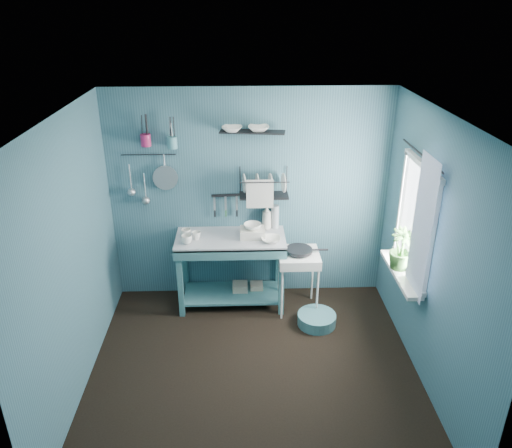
{
  "coord_description": "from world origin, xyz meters",
  "views": [
    {
      "loc": [
        -0.12,
        -3.87,
        3.36
      ],
      "look_at": [
        0.05,
        0.85,
        1.2
      ],
      "focal_mm": 35.0,
      "sensor_mm": 36.0,
      "label": 1
    }
  ],
  "objects_px": {
    "potted_plant": "(401,249)",
    "utensil_cup_magenta": "(146,140)",
    "mug_mid": "(196,236)",
    "water_bottle": "(275,217)",
    "hotplate_stand": "(298,281)",
    "wash_tub": "(253,233)",
    "colander": "(165,178)",
    "soap_bottle": "(267,217)",
    "frying_pan": "(299,250)",
    "utensil_cup_teal": "(172,142)",
    "mug_right": "(186,233)",
    "mug_left": "(187,239)",
    "storage_tin_large": "(240,291)",
    "storage_tin_small": "(257,291)",
    "dish_rack": "(264,183)",
    "floor_basin": "(317,319)",
    "work_counter": "(231,270)"
  },
  "relations": [
    {
      "from": "potted_plant",
      "to": "hotplate_stand",
      "type": "bearing_deg",
      "value": 150.46
    },
    {
      "from": "dish_rack",
      "to": "utensil_cup_teal",
      "type": "bearing_deg",
      "value": 171.39
    },
    {
      "from": "storage_tin_small",
      "to": "dish_rack",
      "type": "bearing_deg",
      "value": 37.37
    },
    {
      "from": "soap_bottle",
      "to": "wash_tub",
      "type": "bearing_deg",
      "value": -127.69
    },
    {
      "from": "work_counter",
      "to": "frying_pan",
      "type": "distance_m",
      "value": 0.85
    },
    {
      "from": "mug_mid",
      "to": "frying_pan",
      "type": "relative_size",
      "value": 0.33
    },
    {
      "from": "mug_mid",
      "to": "mug_right",
      "type": "height_order",
      "value": "mug_right"
    },
    {
      "from": "soap_bottle",
      "to": "utensil_cup_teal",
      "type": "bearing_deg",
      "value": -179.67
    },
    {
      "from": "potted_plant",
      "to": "storage_tin_large",
      "type": "relative_size",
      "value": 1.98
    },
    {
      "from": "hotplate_stand",
      "to": "mug_left",
      "type": "bearing_deg",
      "value": 172.19
    },
    {
      "from": "soap_bottle",
      "to": "utensil_cup_magenta",
      "type": "relative_size",
      "value": 2.3
    },
    {
      "from": "potted_plant",
      "to": "storage_tin_large",
      "type": "distance_m",
      "value": 2.02
    },
    {
      "from": "wash_tub",
      "to": "colander",
      "type": "distance_m",
      "value": 1.15
    },
    {
      "from": "work_counter",
      "to": "utensil_cup_magenta",
      "type": "distance_m",
      "value": 1.77
    },
    {
      "from": "soap_bottle",
      "to": "dish_rack",
      "type": "height_order",
      "value": "dish_rack"
    },
    {
      "from": "utensil_cup_teal",
      "to": "floor_basin",
      "type": "relative_size",
      "value": 0.3
    },
    {
      "from": "utensil_cup_magenta",
      "to": "potted_plant",
      "type": "distance_m",
      "value": 2.91
    },
    {
      "from": "colander",
      "to": "potted_plant",
      "type": "xyz_separation_m",
      "value": [
        2.44,
        -0.93,
        -0.46
      ]
    },
    {
      "from": "dish_rack",
      "to": "utensil_cup_teal",
      "type": "relative_size",
      "value": 4.23
    },
    {
      "from": "soap_bottle",
      "to": "frying_pan",
      "type": "bearing_deg",
      "value": -46.0
    },
    {
      "from": "hotplate_stand",
      "to": "storage_tin_large",
      "type": "height_order",
      "value": "hotplate_stand"
    },
    {
      "from": "mug_mid",
      "to": "utensil_cup_teal",
      "type": "xyz_separation_m",
      "value": [
        -0.23,
        0.25,
        1.0
      ]
    },
    {
      "from": "frying_pan",
      "to": "storage_tin_large",
      "type": "xyz_separation_m",
      "value": [
        -0.67,
        0.21,
        -0.66
      ]
    },
    {
      "from": "wash_tub",
      "to": "storage_tin_small",
      "type": "xyz_separation_m",
      "value": [
        0.05,
        0.1,
        -0.83
      ]
    },
    {
      "from": "mug_mid",
      "to": "work_counter",
      "type": "bearing_deg",
      "value": 8.97
    },
    {
      "from": "mug_right",
      "to": "hotplate_stand",
      "type": "relative_size",
      "value": 0.17
    },
    {
      "from": "utensil_cup_magenta",
      "to": "storage_tin_small",
      "type": "relative_size",
      "value": 0.65
    },
    {
      "from": "soap_bottle",
      "to": "utensil_cup_magenta",
      "type": "distance_m",
      "value": 1.6
    },
    {
      "from": "storage_tin_large",
      "to": "soap_bottle",
      "type": "bearing_deg",
      "value": 25.11
    },
    {
      "from": "mug_left",
      "to": "colander",
      "type": "xyz_separation_m",
      "value": [
        -0.24,
        0.38,
        0.58
      ]
    },
    {
      "from": "hotplate_stand",
      "to": "floor_basin",
      "type": "bearing_deg",
      "value": -68.36
    },
    {
      "from": "hotplate_stand",
      "to": "floor_basin",
      "type": "distance_m",
      "value": 0.48
    },
    {
      "from": "utensil_cup_magenta",
      "to": "frying_pan",
      "type": "bearing_deg",
      "value": -12.03
    },
    {
      "from": "mug_mid",
      "to": "potted_plant",
      "type": "xyz_separation_m",
      "value": [
        2.11,
        -0.64,
        0.12
      ]
    },
    {
      "from": "utensil_cup_teal",
      "to": "mug_left",
      "type": "bearing_deg",
      "value": -69.9
    },
    {
      "from": "frying_pan",
      "to": "utensil_cup_teal",
      "type": "xyz_separation_m",
      "value": [
        -1.38,
        0.35,
        1.15
      ]
    },
    {
      "from": "hotplate_stand",
      "to": "frying_pan",
      "type": "bearing_deg",
      "value": 0.0
    },
    {
      "from": "water_bottle",
      "to": "hotplate_stand",
      "type": "bearing_deg",
      "value": -56.94
    },
    {
      "from": "mug_mid",
      "to": "utensil_cup_magenta",
      "type": "bearing_deg",
      "value": 153.54
    },
    {
      "from": "utensil_cup_teal",
      "to": "storage_tin_large",
      "type": "relative_size",
      "value": 0.59
    },
    {
      "from": "mug_left",
      "to": "soap_bottle",
      "type": "distance_m",
      "value": 0.97
    },
    {
      "from": "potted_plant",
      "to": "utensil_cup_magenta",
      "type": "bearing_deg",
      "value": 161.08
    },
    {
      "from": "utensil_cup_teal",
      "to": "colander",
      "type": "distance_m",
      "value": 0.43
    },
    {
      "from": "mug_left",
      "to": "mug_mid",
      "type": "relative_size",
      "value": 1.23
    },
    {
      "from": "mug_left",
      "to": "floor_basin",
      "type": "xyz_separation_m",
      "value": [
        1.43,
        -0.33,
        -0.86
      ]
    },
    {
      "from": "mug_left",
      "to": "hotplate_stand",
      "type": "relative_size",
      "value": 0.17
    },
    {
      "from": "soap_bottle",
      "to": "storage_tin_small",
      "type": "relative_size",
      "value": 1.49
    },
    {
      "from": "mug_mid",
      "to": "hotplate_stand",
      "type": "distance_m",
      "value": 1.28
    },
    {
      "from": "wash_tub",
      "to": "utensil_cup_teal",
      "type": "bearing_deg",
      "value": 166.01
    },
    {
      "from": "utensil_cup_magenta",
      "to": "utensil_cup_teal",
      "type": "bearing_deg",
      "value": 0.0
    }
  ]
}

